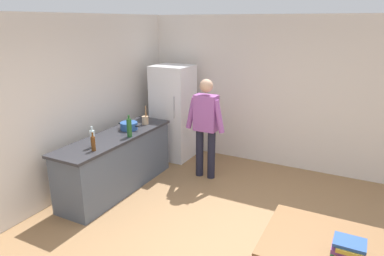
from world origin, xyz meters
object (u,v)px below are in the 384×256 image
Objects in this scene: bottle_beer_brown at (93,143)px; bottle_water_clear at (93,138)px; cooking_pot at (129,126)px; bottle_wine_green at (129,128)px; person at (206,122)px; book_stack at (349,251)px; refrigerator at (173,113)px; utensil_jar at (145,120)px; dining_table at (346,255)px.

bottle_water_clear is at bearing 135.21° from bottle_beer_brown.
cooking_pot is 0.89m from bottle_water_clear.
bottle_wine_green is at bearing 84.21° from bottle_beer_brown.
person reaches higher than book_stack.
bottle_beer_brown is at bearing -88.36° from refrigerator.
utensil_jar is 0.94× the size of bottle_wine_green.
bottle_water_clear is 0.15m from bottle_beer_brown.
dining_table is at bearing -20.08° from bottle_wine_green.
refrigerator is 1.56m from bottle_wine_green.
dining_table is 3.71m from cooking_pot.
bottle_water_clear is 3.44m from book_stack.
book_stack reaches higher than dining_table.
person is at bearing 62.41° from bottle_beer_brown.
dining_table is at bearing -9.50° from bottle_water_clear.
cooking_pot is at bearing -100.32° from utensil_jar.
dining_table is 3.41m from bottle_water_clear.
utensil_jar reaches higher than dining_table.
refrigerator is 5.62× the size of utensil_jar.
dining_table is at bearing -42.41° from person.
bottle_water_clear is (-0.99, -1.59, 0.05)m from person.
person is 6.54× the size of bottle_beer_brown.
person reaches higher than cooking_pot.
refrigerator is at bearing 85.52° from cooking_pot.
book_stack is at bearing -25.32° from cooking_pot.
book_stack is (3.36, -0.72, -0.19)m from bottle_water_clear.
bottle_wine_green reaches higher than bottle_beer_brown.
bottle_beer_brown is (0.06, -2.25, 0.11)m from refrigerator.
person is 5.00× the size of bottle_wine_green.
refrigerator is 5.29× the size of bottle_wine_green.
utensil_jar is 1.37m from bottle_beer_brown.
refrigerator reaches higher than person.
bottle_beer_brown is at bearing -95.79° from bottle_wine_green.
bottle_beer_brown is at bearing -117.59° from person.
cooking_pot is 1.25× the size of utensil_jar.
refrigerator is 4.27m from dining_table.
refrigerator is 1.06× the size of person.
refrigerator is 4.38m from book_stack.
book_stack is at bearing -85.98° from dining_table.
bottle_wine_green is 3.45m from book_stack.
person is 5.31× the size of utensil_jar.
utensil_jar is at bearing 104.30° from bottle_wine_green.
book_stack is (3.41, -1.61, -0.13)m from cooking_pot.
cooking_pot is (-1.05, -0.70, -0.02)m from person.
utensil_jar is (-0.98, -0.33, 0.00)m from person.
utensil_jar reaches higher than bottle_water_clear.
bottle_water_clear is at bearing 170.50° from dining_table.
utensil_jar is (-3.33, 1.81, 0.31)m from dining_table.
bottle_water_clear is (-0.18, -0.60, -0.02)m from bottle_wine_green.
bottle_water_clear reaches higher than bottle_beer_brown.
utensil_jar reaches higher than book_stack.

